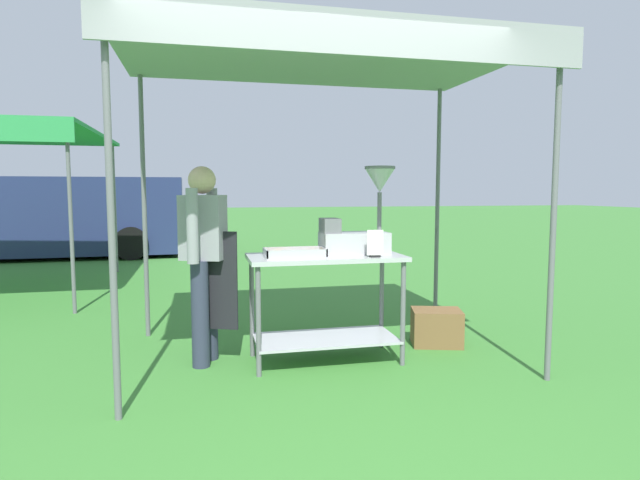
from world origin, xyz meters
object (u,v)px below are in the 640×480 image
(donut_cart, at_px, (325,287))
(supply_crate, at_px, (437,327))
(van_navy, at_px, (51,216))
(donut_fryer, at_px, (360,223))
(vendor, at_px, (204,254))
(stall_canopy, at_px, (323,63))
(donut_tray, at_px, (294,255))
(menu_sign, at_px, (375,246))

(donut_cart, height_order, supply_crate, donut_cart)
(supply_crate, bearing_deg, van_navy, 123.81)
(donut_fryer, bearing_deg, donut_cart, -172.87)
(donut_fryer, xyz_separation_m, vendor, (-1.28, 0.13, -0.24))
(donut_cart, distance_m, donut_fryer, 0.60)
(stall_canopy, height_order, donut_cart, stall_canopy)
(stall_canopy, bearing_deg, donut_cart, -90.00)
(stall_canopy, xyz_separation_m, donut_tray, (-0.27, -0.18, -1.54))
(supply_crate, height_order, van_navy, van_navy)
(donut_cart, distance_m, van_navy, 8.97)
(donut_cart, bearing_deg, donut_tray, -163.39)
(menu_sign, distance_m, supply_crate, 1.18)
(supply_crate, bearing_deg, donut_fryer, -168.15)
(donut_tray, height_order, vendor, vendor)
(donut_tray, height_order, supply_crate, donut_tray)
(donut_tray, distance_m, van_navy, 8.91)
(donut_fryer, distance_m, menu_sign, 0.31)
(donut_fryer, xyz_separation_m, van_navy, (-4.40, 7.93, -0.27))
(stall_canopy, height_order, van_navy, stall_canopy)
(donut_cart, height_order, donut_fryer, donut_fryer)
(stall_canopy, xyz_separation_m, menu_sign, (0.35, -0.31, -1.47))
(stall_canopy, relative_size, menu_sign, 14.89)
(stall_canopy, distance_m, donut_fryer, 1.34)
(van_navy, bearing_deg, vendor, -68.16)
(donut_tray, height_order, donut_fryer, donut_fryer)
(donut_tray, relative_size, menu_sign, 2.20)
(donut_cart, relative_size, vendor, 0.79)
(stall_canopy, height_order, vendor, stall_canopy)
(menu_sign, height_order, supply_crate, menu_sign)
(donut_tray, bearing_deg, donut_fryer, 11.71)
(donut_fryer, height_order, vendor, donut_fryer)
(donut_tray, relative_size, supply_crate, 0.93)
(donut_tray, xyz_separation_m, van_navy, (-3.83, 8.05, -0.03))
(donut_cart, height_order, van_navy, van_navy)
(donut_cart, xyz_separation_m, van_navy, (-4.10, 7.97, 0.25))
(stall_canopy, height_order, supply_crate, stall_canopy)
(stall_canopy, distance_m, van_navy, 9.01)
(donut_tray, relative_size, van_navy, 0.09)
(menu_sign, relative_size, vendor, 0.13)
(donut_tray, distance_m, vendor, 0.74)
(vendor, bearing_deg, stall_canopy, -3.90)
(stall_canopy, distance_m, donut_tray, 1.57)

